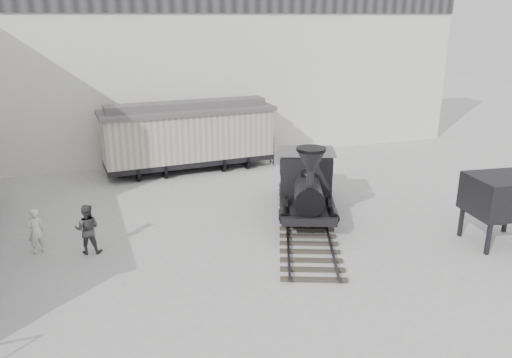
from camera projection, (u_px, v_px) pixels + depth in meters
name	position (u px, v px, depth m)	size (l,w,h in m)	color
ground	(283.00, 271.00, 16.07)	(90.00, 90.00, 0.00)	#9E9E9B
north_wall	(182.00, 60.00, 27.79)	(34.00, 2.51, 11.00)	silver
locomotive	(306.00, 187.00, 20.12)	(5.50, 9.72, 3.40)	#322D26
boxcar	(188.00, 135.00, 26.16)	(9.12, 3.26, 3.68)	black
visitor_a	(36.00, 231.00, 17.11)	(0.59, 0.39, 1.62)	silver
visitor_b	(87.00, 229.00, 17.09)	(0.86, 0.67, 1.77)	#3D3D3D
coal_hopper	(502.00, 200.00, 17.63)	(2.53, 2.17, 2.52)	black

